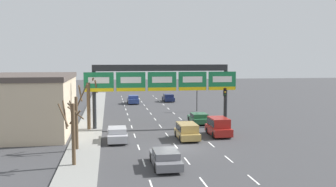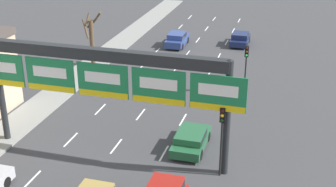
% 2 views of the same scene
% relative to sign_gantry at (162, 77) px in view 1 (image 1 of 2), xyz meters
% --- Properties ---
extents(ground_plane, '(220.00, 220.00, 0.00)m').
position_rel_sign_gantry_xyz_m(ground_plane, '(-0.00, -9.75, -5.71)').
color(ground_plane, '#3D3D3F').
extents(sidewalk_left, '(2.80, 110.00, 0.15)m').
position_rel_sign_gantry_xyz_m(sidewalk_left, '(-8.00, -9.75, -5.63)').
color(sidewalk_left, gray).
rests_on(sidewalk_left, ground_plane).
extents(lane_dashes, '(6.72, 67.00, 0.01)m').
position_rel_sign_gantry_xyz_m(lane_dashes, '(-0.00, 3.75, -5.70)').
color(lane_dashes, white).
rests_on(lane_dashes, ground_plane).
extents(sign_gantry, '(16.93, 0.70, 7.11)m').
position_rel_sign_gantry_xyz_m(sign_gantry, '(0.00, 0.00, 0.00)').
color(sign_gantry, '#232628').
rests_on(sign_gantry, ground_plane).
extents(building_near, '(8.67, 13.20, 6.14)m').
position_rel_sign_gantry_xyz_m(building_near, '(-14.05, -0.52, -2.63)').
color(building_near, '#C6B293').
rests_on(building_near, ground_plane).
extents(car_green, '(1.97, 4.11, 1.25)m').
position_rel_sign_gantry_xyz_m(car_green, '(4.82, 2.34, -5.03)').
color(car_green, '#235B38').
rests_on(car_green, ground_plane).
extents(car_silver, '(1.85, 4.18, 1.37)m').
position_rel_sign_gantry_xyz_m(car_silver, '(-5.09, -6.14, -4.97)').
color(car_silver, '#B7B7BC').
rests_on(car_silver, ground_plane).
extents(car_navy, '(1.85, 3.90, 1.38)m').
position_rel_sign_gantry_xyz_m(car_navy, '(4.82, 25.75, -4.97)').
color(car_navy, '#19234C').
rests_on(car_navy, ground_plane).
extents(suv_gold, '(1.90, 3.99, 1.56)m').
position_rel_sign_gantry_xyz_m(suv_gold, '(1.58, -6.23, -4.83)').
color(suv_gold, '#A88947').
rests_on(suv_gold, ground_plane).
extents(car_grey, '(1.90, 4.57, 1.24)m').
position_rel_sign_gantry_xyz_m(car_grey, '(-1.85, -15.00, -5.03)').
color(car_grey, slate).
rests_on(car_grey, ground_plane).
extents(suv_red, '(1.87, 3.94, 1.85)m').
position_rel_sign_gantry_xyz_m(suv_red, '(5.07, -5.05, -4.69)').
color(suv_red, maroon).
rests_on(suv_red, ground_plane).
extents(car_blue, '(1.86, 4.18, 1.47)m').
position_rel_sign_gantry_xyz_m(car_blue, '(-1.72, 23.59, -4.93)').
color(car_blue, navy).
rests_on(car_blue, ground_plane).
extents(traffic_light_near_gantry, '(0.30, 0.35, 4.45)m').
position_rel_sign_gantry_xyz_m(traffic_light_near_gantry, '(7.19, -0.28, -2.52)').
color(traffic_light_near_gantry, black).
rests_on(traffic_light_near_gantry, ground_plane).
extents(traffic_light_mid_block, '(0.30, 0.35, 4.11)m').
position_rel_sign_gantry_xyz_m(traffic_light_mid_block, '(6.99, 12.46, -2.75)').
color(traffic_light_mid_block, black).
rests_on(traffic_light_mid_block, ground_plane).
extents(tree_bare_closest, '(1.97, 1.98, 5.11)m').
position_rel_sign_gantry_xyz_m(tree_bare_closest, '(-7.99, 15.44, -2.98)').
color(tree_bare_closest, brown).
rests_on(tree_bare_closest, sidewalk_left).
extents(tree_bare_second, '(1.65, 1.65, 4.64)m').
position_rel_sign_gantry_xyz_m(tree_bare_second, '(-8.44, -13.99, -3.06)').
color(tree_bare_second, brown).
rests_on(tree_bare_second, sidewalk_left).
extents(tree_bare_third, '(2.09, 1.92, 5.60)m').
position_rel_sign_gantry_xyz_m(tree_bare_third, '(-7.98, -0.27, -2.66)').
color(tree_bare_third, brown).
rests_on(tree_bare_third, sidewalk_left).
extents(tree_bare_furthest, '(1.74, 1.74, 5.53)m').
position_rel_sign_gantry_xyz_m(tree_bare_furthest, '(-8.52, -9.21, -2.97)').
color(tree_bare_furthest, brown).
rests_on(tree_bare_furthest, sidewalk_left).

